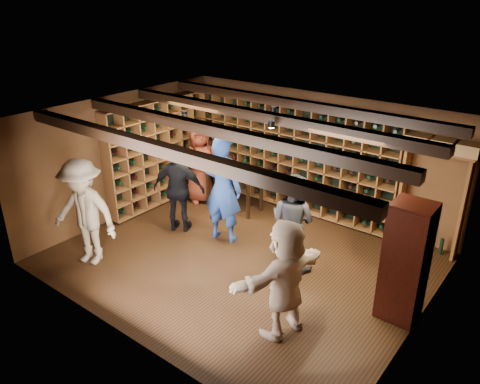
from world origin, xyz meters
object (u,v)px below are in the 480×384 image
Objects in this scene: man_blue_shirt at (223,189)px; man_grey_suit at (293,221)px; guest_beige at (285,279)px; guest_khaki at (84,212)px; display_cabinet at (405,264)px; tasting_table at (234,175)px; guest_woman_black at (179,189)px; guest_red_floral at (200,164)px.

man_blue_shirt is 1.21× the size of man_grey_suit.
man_grey_suit is at bearing -137.27° from guest_beige.
man_blue_shirt is 2.41m from guest_khaki.
display_cabinet is 4.30m from tasting_table.
man_grey_suit is (1.50, 0.00, -0.18)m from man_blue_shirt.
guest_khaki reaches higher than guest_woman_black.
tasting_table is (-2.96, 2.65, -0.08)m from guest_beige.
guest_khaki is (-2.80, -2.03, 0.10)m from man_grey_suit.
display_cabinet is 1.06× the size of man_grey_suit.
guest_red_floral is at bearing -109.28° from guest_beige.
tasting_table is (-2.15, 1.15, -0.06)m from man_grey_suit.
man_grey_suit is at bearing 168.44° from man_blue_shirt.
display_cabinet reaches higher than tasting_table.
display_cabinet reaches higher than guest_woman_black.
man_grey_suit reaches higher than tasting_table.
display_cabinet is 1.03× the size of guest_beige.
guest_khaki is at bearing 50.93° from guest_woman_black.
tasting_table is at bearing -48.72° from guest_red_floral.
guest_red_floral is (-2.98, 1.01, 0.04)m from man_grey_suit.
guest_beige is (3.80, -2.51, -0.02)m from guest_red_floral.
guest_beige is at bearing -130.42° from display_cabinet.
guest_red_floral is 0.85m from tasting_table.
guest_red_floral is at bearing -90.00° from guest_woman_black.
man_blue_shirt is 1.18× the size of guest_woman_black.
man_blue_shirt reaches higher than display_cabinet.
display_cabinet reaches higher than guest_red_floral.
man_grey_suit is at bearing -29.52° from tasting_table.
guest_red_floral is 1.01× the size of guest_woman_black.
guest_khaki is 1.10× the size of guest_beige.
guest_woman_black is (-4.31, -0.05, 0.00)m from display_cabinet.
guest_khaki is at bearing -145.03° from guest_red_floral.
guest_khaki is at bearing -102.93° from tasting_table.
guest_woman_black is at bearing -122.69° from guest_red_floral.
guest_woman_black is at bearing 3.87° from man_blue_shirt.
guest_woman_black is at bearing -100.68° from tasting_table.
guest_khaki reaches higher than guest_beige.
guest_khaki is (-4.73, -1.84, 0.08)m from display_cabinet.
man_blue_shirt is 2.76m from guest_beige.
guest_khaki is (-0.42, -1.79, 0.08)m from guest_woman_black.
guest_beige is at bearing 122.13° from man_grey_suit.
man_blue_shirt is 1.51m from man_grey_suit.
guest_beige is (3.62, 0.52, -0.08)m from guest_khaki.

